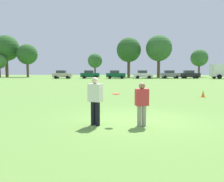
# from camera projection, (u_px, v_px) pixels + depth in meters

# --- Properties ---
(ground_plane) EXTENTS (163.76, 163.76, 0.00)m
(ground_plane) POSITION_uv_depth(u_px,v_px,m) (137.00, 120.00, 8.92)
(ground_plane) COLOR #608C3D
(player_thrower) EXTENTS (0.53, 0.43, 1.66)m
(player_thrower) POSITION_uv_depth(u_px,v_px,m) (95.00, 98.00, 7.99)
(player_thrower) COLOR black
(player_thrower) RESTS_ON ground
(player_defender) EXTENTS (0.48, 0.35, 1.48)m
(player_defender) POSITION_uv_depth(u_px,v_px,m) (142.00, 102.00, 7.93)
(player_defender) COLOR gray
(player_defender) RESTS_ON ground
(frisbee) EXTENTS (0.27, 0.27, 0.04)m
(frisbee) POSITION_uv_depth(u_px,v_px,m) (116.00, 94.00, 8.13)
(frisbee) COLOR #E54C33
(traffic_cone) EXTENTS (0.32, 0.32, 0.48)m
(traffic_cone) POSITION_uv_depth(u_px,v_px,m) (203.00, 94.00, 16.48)
(traffic_cone) COLOR #D8590C
(traffic_cone) RESTS_ON ground
(parked_car_near_left) EXTENTS (4.27, 2.35, 1.82)m
(parked_car_near_left) POSITION_uv_depth(u_px,v_px,m) (62.00, 74.00, 52.14)
(parked_car_near_left) COLOR #B7AD99
(parked_car_near_left) RESTS_ON ground
(parked_car_mid_left) EXTENTS (4.27, 2.35, 1.82)m
(parked_car_mid_left) POSITION_uv_depth(u_px,v_px,m) (90.00, 74.00, 53.04)
(parked_car_mid_left) COLOR #0C4C2D
(parked_car_mid_left) RESTS_ON ground
(parked_car_center) EXTENTS (4.27, 2.35, 1.82)m
(parked_car_center) POSITION_uv_depth(u_px,v_px,m) (116.00, 74.00, 51.42)
(parked_car_center) COLOR #0C4C2D
(parked_car_center) RESTS_ON ground
(parked_car_mid_right) EXTENTS (4.27, 2.35, 1.82)m
(parked_car_mid_right) POSITION_uv_depth(u_px,v_px,m) (143.00, 74.00, 52.61)
(parked_car_mid_right) COLOR silver
(parked_car_mid_right) RESTS_ON ground
(parked_car_near_right) EXTENTS (4.27, 2.35, 1.82)m
(parked_car_near_right) POSITION_uv_depth(u_px,v_px,m) (170.00, 74.00, 52.95)
(parked_car_near_right) COLOR slate
(parked_car_near_right) RESTS_ON ground
(parked_car_far_right) EXTENTS (4.27, 2.35, 1.82)m
(parked_car_far_right) POSITION_uv_depth(u_px,v_px,m) (190.00, 74.00, 52.62)
(parked_car_far_right) COLOR black
(parked_car_far_right) RESTS_ON ground
(tree_west_maple) EXTENTS (6.99, 6.99, 11.36)m
(tree_west_maple) POSITION_uv_depth(u_px,v_px,m) (6.00, 48.00, 63.99)
(tree_west_maple) COLOR brown
(tree_west_maple) RESTS_ON ground
(tree_center_elm) EXTENTS (5.41, 5.41, 8.79)m
(tree_center_elm) POSITION_uv_depth(u_px,v_px,m) (27.00, 54.00, 62.61)
(tree_center_elm) COLOR brown
(tree_center_elm) RESTS_ON ground
(tree_east_birch) EXTENTS (3.97, 3.97, 6.44)m
(tree_east_birch) POSITION_uv_depth(u_px,v_px,m) (95.00, 61.00, 64.25)
(tree_east_birch) COLOR brown
(tree_east_birch) RESTS_ON ground
(tree_east_oak) EXTENTS (6.31, 6.31, 10.25)m
(tree_east_oak) POSITION_uv_depth(u_px,v_px,m) (129.00, 50.00, 60.64)
(tree_east_oak) COLOR brown
(tree_east_oak) RESTS_ON ground
(tree_far_east_pine) EXTENTS (6.61, 6.61, 10.75)m
(tree_far_east_pine) POSITION_uv_depth(u_px,v_px,m) (159.00, 48.00, 59.59)
(tree_far_east_pine) COLOR brown
(tree_far_east_pine) RESTS_ON ground
(tree_far_west_pine) EXTENTS (4.57, 4.57, 7.43)m
(tree_far_west_pine) POSITION_uv_depth(u_px,v_px,m) (199.00, 58.00, 62.72)
(tree_far_west_pine) COLOR brown
(tree_far_west_pine) RESTS_ON ground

